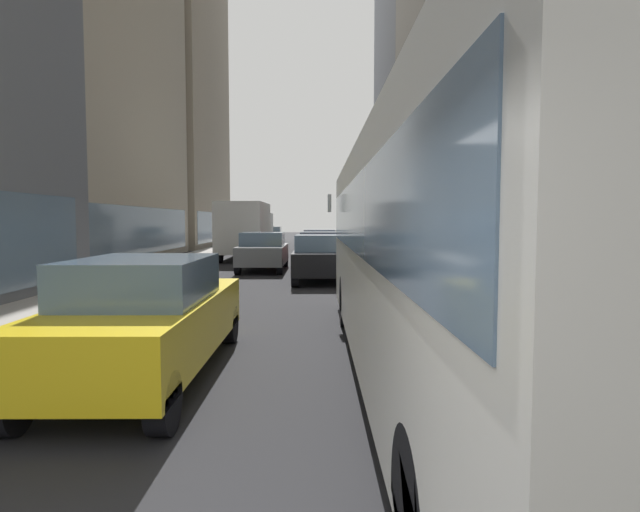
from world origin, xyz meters
TOP-DOWN VIEW (x-y plane):
  - ground_plane at (0.00, 35.00)m, footprint 120.00×120.00m
  - sidewalk_left at (-5.70, 35.00)m, footprint 2.40×110.00m
  - sidewalk_right at (5.70, 35.00)m, footprint 2.40×110.00m
  - building_left_far at (-11.90, 42.93)m, footprint 8.88×15.14m
  - building_right_far at (11.90, 46.19)m, footprint 9.93×14.84m
  - transit_bus at (2.80, 5.38)m, footprint 2.78×11.53m
  - car_white_van at (1.20, 27.03)m, footprint 1.80×4.08m
  - car_grey_wagon at (-1.20, 20.62)m, footprint 1.86×4.45m
  - car_silver_sedan at (-2.80, 41.80)m, footprint 1.94×3.99m
  - car_black_suv at (1.20, 16.62)m, footprint 1.90×4.04m
  - car_yellow_taxi at (-1.20, 5.46)m, footprint 1.72×4.75m
  - car_red_coupe at (1.20, 21.54)m, footprint 1.85×4.11m
  - box_truck at (-2.80, 27.30)m, footprint 2.30×7.50m

SIDE VIEW (x-z plane):
  - ground_plane at x=0.00m, z-range 0.00..0.00m
  - sidewalk_left at x=-5.70m, z-range 0.00..0.15m
  - sidewalk_right at x=5.70m, z-range 0.00..0.15m
  - car_white_van at x=1.20m, z-range 0.01..1.63m
  - car_red_coupe at x=1.20m, z-range 0.01..1.63m
  - car_black_suv at x=1.20m, z-range 0.01..1.63m
  - car_silver_sedan at x=-2.80m, z-range 0.01..1.63m
  - car_yellow_taxi at x=-1.20m, z-range 0.01..1.63m
  - car_grey_wagon at x=-1.20m, z-range 0.01..1.63m
  - box_truck at x=-2.80m, z-range 0.14..3.19m
  - transit_bus at x=2.80m, z-range 0.25..3.30m
  - building_left_far at x=-11.90m, z-range -0.01..29.77m
  - building_right_far at x=11.90m, z-range -0.01..34.00m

